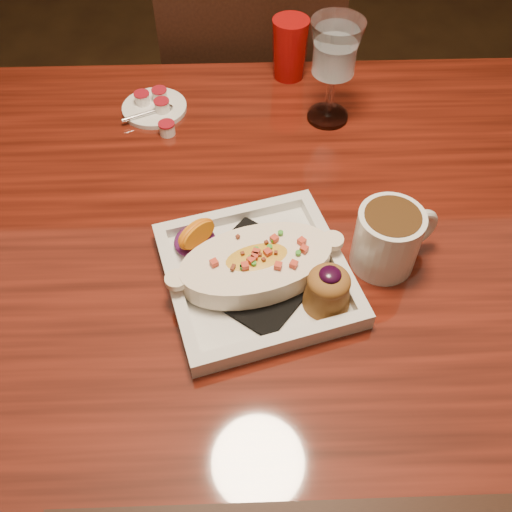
{
  "coord_description": "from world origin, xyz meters",
  "views": [
    {
      "loc": [
        -0.03,
        -0.64,
        1.43
      ],
      "look_at": [
        -0.01,
        -0.1,
        0.77
      ],
      "focal_mm": 40.0,
      "sensor_mm": 36.0,
      "label": 1
    }
  ],
  "objects_px": {
    "chair_far": "(251,106)",
    "goblet": "(335,54)",
    "red_tumbler": "(290,49)",
    "table": "(260,254)",
    "coffee_mug": "(389,237)",
    "saucer": "(154,106)",
    "plate": "(262,270)"
  },
  "relations": [
    {
      "from": "chair_far",
      "to": "goblet",
      "type": "relative_size",
      "value": 4.74
    },
    {
      "from": "red_tumbler",
      "to": "table",
      "type": "bearing_deg",
      "value": -100.49
    },
    {
      "from": "goblet",
      "to": "red_tumbler",
      "type": "bearing_deg",
      "value": 114.28
    },
    {
      "from": "goblet",
      "to": "red_tumbler",
      "type": "distance_m",
      "value": 0.17
    },
    {
      "from": "chair_far",
      "to": "goblet",
      "type": "bearing_deg",
      "value": 110.41
    },
    {
      "from": "coffee_mug",
      "to": "saucer",
      "type": "bearing_deg",
      "value": 111.83
    },
    {
      "from": "saucer",
      "to": "red_tumbler",
      "type": "bearing_deg",
      "value": 21.87
    },
    {
      "from": "plate",
      "to": "red_tumbler",
      "type": "height_order",
      "value": "red_tumbler"
    },
    {
      "from": "goblet",
      "to": "saucer",
      "type": "xyz_separation_m",
      "value": [
        -0.33,
        0.04,
        -0.13
      ]
    },
    {
      "from": "chair_far",
      "to": "plate",
      "type": "bearing_deg",
      "value": 89.88
    },
    {
      "from": "chair_far",
      "to": "saucer",
      "type": "height_order",
      "value": "chair_far"
    },
    {
      "from": "chair_far",
      "to": "saucer",
      "type": "distance_m",
      "value": 0.46
    },
    {
      "from": "chair_far",
      "to": "coffee_mug",
      "type": "relative_size",
      "value": 7.03
    },
    {
      "from": "chair_far",
      "to": "red_tumbler",
      "type": "relative_size",
      "value": 7.63
    },
    {
      "from": "table",
      "to": "coffee_mug",
      "type": "xyz_separation_m",
      "value": [
        0.19,
        -0.1,
        0.15
      ]
    },
    {
      "from": "plate",
      "to": "saucer",
      "type": "relative_size",
      "value": 2.55
    },
    {
      "from": "chair_far",
      "to": "goblet",
      "type": "distance_m",
      "value": 0.55
    },
    {
      "from": "table",
      "to": "plate",
      "type": "relative_size",
      "value": 4.7
    },
    {
      "from": "table",
      "to": "red_tumbler",
      "type": "bearing_deg",
      "value": 79.51
    },
    {
      "from": "chair_far",
      "to": "coffee_mug",
      "type": "distance_m",
      "value": 0.81
    },
    {
      "from": "chair_far",
      "to": "red_tumbler",
      "type": "height_order",
      "value": "chair_far"
    },
    {
      "from": "goblet",
      "to": "saucer",
      "type": "relative_size",
      "value": 1.57
    },
    {
      "from": "goblet",
      "to": "saucer",
      "type": "height_order",
      "value": "goblet"
    },
    {
      "from": "saucer",
      "to": "red_tumbler",
      "type": "distance_m",
      "value": 0.29
    },
    {
      "from": "table",
      "to": "goblet",
      "type": "bearing_deg",
      "value": 61.49
    },
    {
      "from": "plate",
      "to": "red_tumbler",
      "type": "bearing_deg",
      "value": 66.22
    },
    {
      "from": "goblet",
      "to": "saucer",
      "type": "bearing_deg",
      "value": 173.88
    },
    {
      "from": "table",
      "to": "plate",
      "type": "distance_m",
      "value": 0.18
    },
    {
      "from": "saucer",
      "to": "chair_far",
      "type": "bearing_deg",
      "value": 59.97
    },
    {
      "from": "chair_far",
      "to": "table",
      "type": "bearing_deg",
      "value": 90.0
    },
    {
      "from": "table",
      "to": "saucer",
      "type": "height_order",
      "value": "saucer"
    },
    {
      "from": "plate",
      "to": "saucer",
      "type": "height_order",
      "value": "plate"
    }
  ]
}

